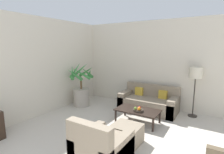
{
  "coord_description": "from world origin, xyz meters",
  "views": [
    {
      "loc": [
        1.15,
        0.49,
        1.89
      ],
      "look_at": [
        -1.57,
        4.9,
        1.0
      ],
      "focal_mm": 28.0,
      "sensor_mm": 36.0,
      "label": 1
    }
  ],
  "objects": [
    {
      "name": "wall_left",
      "position": [
        -3.04,
        2.9,
        1.35
      ],
      "size": [
        0.06,
        7.41,
        2.7
      ],
      "color": "beige",
      "rests_on": "ground_plane"
    },
    {
      "name": "apple_red",
      "position": [
        -0.42,
        4.32,
        0.42
      ],
      "size": [
        0.07,
        0.07,
        0.07
      ],
      "color": "red",
      "rests_on": "fruit_bowl"
    },
    {
      "name": "coffee_table",
      "position": [
        -0.5,
        4.38,
        0.3
      ],
      "size": [
        1.07,
        0.61,
        0.34
      ],
      "color": "black",
      "rests_on": "ground_plane"
    },
    {
      "name": "apple_green",
      "position": [
        -0.49,
        4.23,
        0.42
      ],
      "size": [
        0.07,
        0.07,
        0.07
      ],
      "color": "olive",
      "rests_on": "fruit_bowl"
    },
    {
      "name": "sofa_loveseat",
      "position": [
        -0.56,
        5.34,
        0.26
      ],
      "size": [
        1.67,
        0.81,
        0.76
      ],
      "color": "gray",
      "rests_on": "ground_plane"
    },
    {
      "name": "orange_fruit",
      "position": [
        -0.4,
        4.24,
        0.43
      ],
      "size": [
        0.08,
        0.08,
        0.08
      ],
      "color": "orange",
      "rests_on": "fruit_bowl"
    },
    {
      "name": "fruit_bowl",
      "position": [
        -0.45,
        4.29,
        0.37
      ],
      "size": [
        0.25,
        0.25,
        0.05
      ],
      "color": "#42382D",
      "rests_on": "coffee_table"
    },
    {
      "name": "potted_palm",
      "position": [
        -2.59,
        4.64,
        0.49
      ],
      "size": [
        0.88,
        0.88,
        1.4
      ],
      "color": "#ADA393",
      "rests_on": "ground_plane"
    },
    {
      "name": "wall_back",
      "position": [
        0.0,
        5.84,
        1.35
      ],
      "size": [
        7.63,
        0.06,
        2.7
      ],
      "color": "beige",
      "rests_on": "ground_plane"
    },
    {
      "name": "ottoman",
      "position": [
        -0.3,
        3.39,
        0.19
      ],
      "size": [
        0.56,
        0.49,
        0.38
      ],
      "color": "gray",
      "rests_on": "ground_plane"
    },
    {
      "name": "floor_lamp",
      "position": [
        0.64,
        5.55,
        1.16
      ],
      "size": [
        0.34,
        0.34,
        1.37
      ],
      "color": "#2D2823",
      "rests_on": "ground_plane"
    },
    {
      "name": "armchair",
      "position": [
        -0.36,
        2.6,
        0.26
      ],
      "size": [
        0.76,
        0.84,
        0.82
      ],
      "color": "gray",
      "rests_on": "ground_plane"
    }
  ]
}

